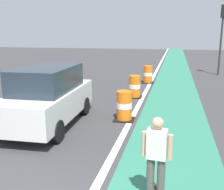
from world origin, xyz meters
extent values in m
cube|color=#2D755B|center=(2.40, 12.00, 0.00)|extent=(2.50, 80.00, 0.01)
cube|color=silver|center=(0.90, 12.00, 0.01)|extent=(0.20, 80.00, 0.01)
cylinder|color=#514C47|center=(2.24, 1.30, 0.49)|extent=(0.15, 0.15, 0.82)
cylinder|color=#514C47|center=(2.04, 1.32, 0.49)|extent=(0.15, 0.15, 0.82)
cube|color=white|center=(2.14, 1.31, 1.18)|extent=(0.38, 0.26, 0.56)
cylinder|color=tan|center=(2.37, 1.28, 1.15)|extent=(0.09, 0.09, 0.48)
cylinder|color=tan|center=(1.90, 1.33, 1.15)|extent=(0.09, 0.09, 0.48)
sphere|color=tan|center=(2.14, 1.31, 1.58)|extent=(0.22, 0.22, 0.22)
cube|color=silver|center=(-1.78, 4.94, 0.79)|extent=(2.02, 4.67, 0.90)
cube|color=#232D38|center=(-1.78, 4.94, 1.64)|extent=(1.73, 2.91, 0.80)
cylinder|color=black|center=(-2.66, 6.33, 0.34)|extent=(0.31, 0.69, 0.68)
cylinder|color=black|center=(-1.02, 6.39, 0.34)|extent=(0.31, 0.69, 0.68)
cylinder|color=black|center=(-2.55, 3.48, 0.34)|extent=(0.31, 0.69, 0.68)
cylinder|color=black|center=(-0.91, 3.54, 0.34)|extent=(0.31, 0.69, 0.68)
cylinder|color=orange|center=(0.65, 6.05, 0.25)|extent=(0.56, 0.56, 0.42)
cylinder|color=white|center=(0.65, 6.05, 0.57)|extent=(0.57, 0.57, 0.21)
cylinder|color=orange|center=(0.65, 6.05, 0.88)|extent=(0.56, 0.56, 0.42)
cube|color=black|center=(0.65, 6.05, 0.02)|extent=(0.73, 0.73, 0.04)
cylinder|color=orange|center=(0.49, 9.71, 0.25)|extent=(0.56, 0.56, 0.42)
cylinder|color=white|center=(0.49, 9.71, 0.57)|extent=(0.57, 0.57, 0.21)
cylinder|color=orange|center=(0.49, 9.71, 0.88)|extent=(0.56, 0.56, 0.42)
cube|color=black|center=(0.49, 9.71, 0.02)|extent=(0.73, 0.73, 0.04)
cylinder|color=orange|center=(0.73, 13.83, 0.25)|extent=(0.56, 0.56, 0.42)
cylinder|color=white|center=(0.73, 13.83, 0.57)|extent=(0.57, 0.57, 0.21)
cylinder|color=orange|center=(0.73, 13.83, 0.88)|extent=(0.56, 0.56, 0.42)
cube|color=black|center=(0.73, 13.83, 0.02)|extent=(0.73, 0.73, 0.04)
cylinder|color=#2D2D2D|center=(5.60, 18.32, 2.10)|extent=(0.14, 0.14, 4.20)
cube|color=black|center=(5.60, 18.32, 4.65)|extent=(0.32, 0.32, 0.90)
camera|label=1|loc=(2.38, -3.37, 3.16)|focal=43.52mm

